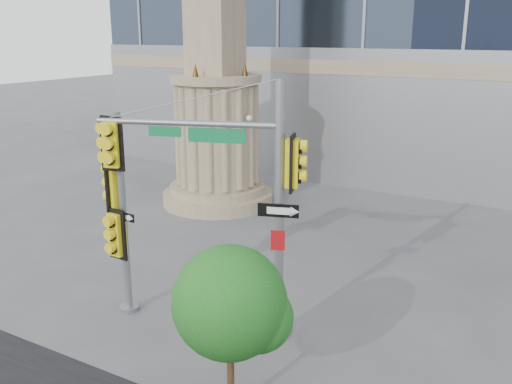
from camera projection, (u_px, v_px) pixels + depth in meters
The scene contains 5 objects.
ground at pixel (218, 345), 12.64m from camera, with size 120.00×120.00×0.00m, color #545456.
monument at pixel (216, 63), 21.52m from camera, with size 4.40×4.40×16.60m.
main_signal_pole at pixel (232, 182), 12.25m from camera, with size 4.32×1.79×5.78m.
secondary_signal_pole at pixel (117, 199), 13.34m from camera, with size 0.85×0.67×4.95m.
street_tree at pixel (232, 307), 9.83m from camera, with size 2.06×2.01×3.21m.
Camera 1 is at (6.37, -9.29, 6.71)m, focal length 40.00 mm.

